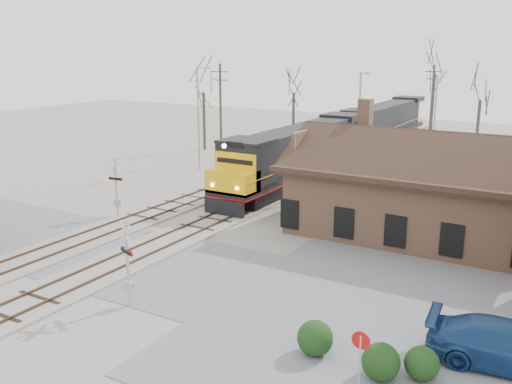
% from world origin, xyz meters
% --- Properties ---
extents(ground, '(140.00, 140.00, 0.00)m').
position_xyz_m(ground, '(0.00, 0.00, 0.00)').
color(ground, gray).
rests_on(ground, ground).
extents(road, '(60.00, 9.00, 0.03)m').
position_xyz_m(road, '(0.00, 0.00, 0.01)').
color(road, '#5C5C61').
rests_on(road, ground).
extents(parking_lot, '(22.00, 26.00, 0.03)m').
position_xyz_m(parking_lot, '(18.00, 4.00, 0.02)').
color(parking_lot, '#5C5C61').
rests_on(parking_lot, ground).
extents(track_main, '(3.40, 90.00, 0.24)m').
position_xyz_m(track_main, '(0.00, 15.00, 0.07)').
color(track_main, gray).
rests_on(track_main, ground).
extents(track_siding, '(3.40, 90.00, 0.24)m').
position_xyz_m(track_siding, '(-4.50, 15.00, 0.07)').
color(track_siding, gray).
rests_on(track_siding, ground).
extents(depot, '(15.20, 9.31, 7.90)m').
position_xyz_m(depot, '(11.99, 12.00, 2.41)').
color(depot, '#9D6F51').
rests_on(depot, ground).
extents(locomotive_lead, '(3.30, 22.12, 4.91)m').
position_xyz_m(locomotive_lead, '(0.00, 19.46, 2.58)').
color(locomotive_lead, black).
rests_on(locomotive_lead, ground).
extents(locomotive_trailing, '(3.30, 22.12, 4.65)m').
position_xyz_m(locomotive_trailing, '(0.00, 41.85, 2.58)').
color(locomotive_trailing, black).
rests_on(locomotive_trailing, ground).
extents(crossbuck_near, '(1.06, 0.50, 3.92)m').
position_xyz_m(crossbuck_near, '(3.92, -4.36, 1.85)').
color(crossbuck_near, '#A5A8AD').
rests_on(crossbuck_near, ground).
extents(crossbuck_far, '(1.12, 0.30, 3.94)m').
position_xyz_m(crossbuck_far, '(-6.40, 5.69, 1.86)').
color(crossbuck_far, '#A5A8AD').
rests_on(crossbuck_far, ground).
extents(do_not_enter_sign, '(0.64, 0.07, 2.14)m').
position_xyz_m(do_not_enter_sign, '(14.92, -5.31, 1.50)').
color(do_not_enter_sign, '#A5A8AD').
rests_on(do_not_enter_sign, ground).
extents(parked_car, '(5.94, 2.86, 1.67)m').
position_xyz_m(parked_car, '(19.05, -1.32, 0.83)').
color(parked_car, navy).
rests_on(parked_car, ground).
extents(hedge_a, '(1.34, 1.34, 1.34)m').
position_xyz_m(hedge_a, '(12.71, -3.99, 0.67)').
color(hedge_a, black).
rests_on(hedge_a, ground).
extents(hedge_b, '(1.33, 1.33, 1.33)m').
position_xyz_m(hedge_b, '(15.33, -4.33, 0.66)').
color(hedge_b, black).
rests_on(hedge_b, ground).
extents(hedge_c, '(1.20, 1.20, 1.20)m').
position_xyz_m(hedge_c, '(16.54, -3.61, 0.60)').
color(hedge_c, black).
rests_on(hedge_c, ground).
extents(streetlight_a, '(0.25, 2.04, 9.42)m').
position_xyz_m(streetlight_a, '(-10.43, 20.79, 5.25)').
color(streetlight_a, '#A5A8AD').
rests_on(streetlight_a, ground).
extents(streetlight_b, '(0.25, 2.04, 9.27)m').
position_xyz_m(streetlight_b, '(5.06, 20.51, 5.17)').
color(streetlight_b, '#A5A8AD').
rests_on(streetlight_b, ground).
extents(streetlight_c, '(0.25, 2.04, 8.59)m').
position_xyz_m(streetlight_c, '(8.01, 32.41, 4.83)').
color(streetlight_c, '#A5A8AD').
rests_on(streetlight_c, ground).
extents(utility_pole_a, '(2.00, 0.24, 9.53)m').
position_xyz_m(utility_pole_a, '(-11.48, 25.86, 4.99)').
color(utility_pole_a, '#382D23').
rests_on(utility_pole_a, ground).
extents(utility_pole_b, '(2.00, 0.24, 9.21)m').
position_xyz_m(utility_pole_b, '(4.67, 44.63, 4.82)').
color(utility_pole_b, '#382D23').
rests_on(utility_pole_b, ground).
extents(tree_a, '(4.20, 4.20, 10.30)m').
position_xyz_m(tree_a, '(-16.34, 29.78, 7.33)').
color(tree_a, '#382D23').
rests_on(tree_a, ground).
extents(tree_b, '(4.09, 4.09, 10.03)m').
position_xyz_m(tree_b, '(-8.41, 35.90, 7.14)').
color(tree_b, '#382D23').
rests_on(tree_b, ground).
extents(tree_c, '(5.26, 5.26, 12.88)m').
position_xyz_m(tree_c, '(3.77, 48.95, 9.18)').
color(tree_c, '#382D23').
rests_on(tree_c, ground).
extents(tree_d, '(3.98, 3.98, 9.74)m').
position_xyz_m(tree_d, '(10.73, 39.16, 6.93)').
color(tree_d, '#382D23').
rests_on(tree_d, ground).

